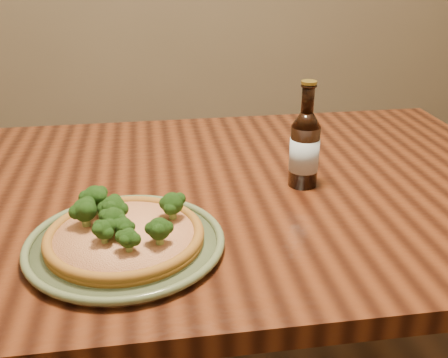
{
  "coord_description": "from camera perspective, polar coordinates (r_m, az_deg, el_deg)",
  "views": [
    {
      "loc": [
        -0.02,
        -0.88,
        1.22
      ],
      "look_at": [
        0.11,
        -0.02,
        0.82
      ],
      "focal_mm": 42.0,
      "sensor_mm": 36.0,
      "label": 1
    }
  ],
  "objects": [
    {
      "name": "table",
      "position": [
        1.13,
        -6.39,
        -5.32
      ],
      "size": [
        1.6,
        0.9,
        0.75
      ],
      "color": "#4E2310",
      "rests_on": "ground"
    },
    {
      "name": "plate",
      "position": [
        0.89,
        -10.69,
        -6.85
      ],
      "size": [
        0.33,
        0.33,
        0.02
      ],
      "rotation": [
        0.0,
        0.0,
        0.36
      ],
      "color": "#5B6A49",
      "rests_on": "table"
    },
    {
      "name": "pizza",
      "position": [
        0.88,
        -10.85,
        -5.74
      ],
      "size": [
        0.26,
        0.26,
        0.07
      ],
      "rotation": [
        0.0,
        0.0,
        0.11
      ],
      "color": "#976222",
      "rests_on": "plate"
    },
    {
      "name": "beer_bottle",
      "position": [
        1.08,
        8.76,
        3.33
      ],
      "size": [
        0.06,
        0.06,
        0.22
      ],
      "rotation": [
        0.0,
        0.0,
        0.03
      ],
      "color": "black",
      "rests_on": "table"
    }
  ]
}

